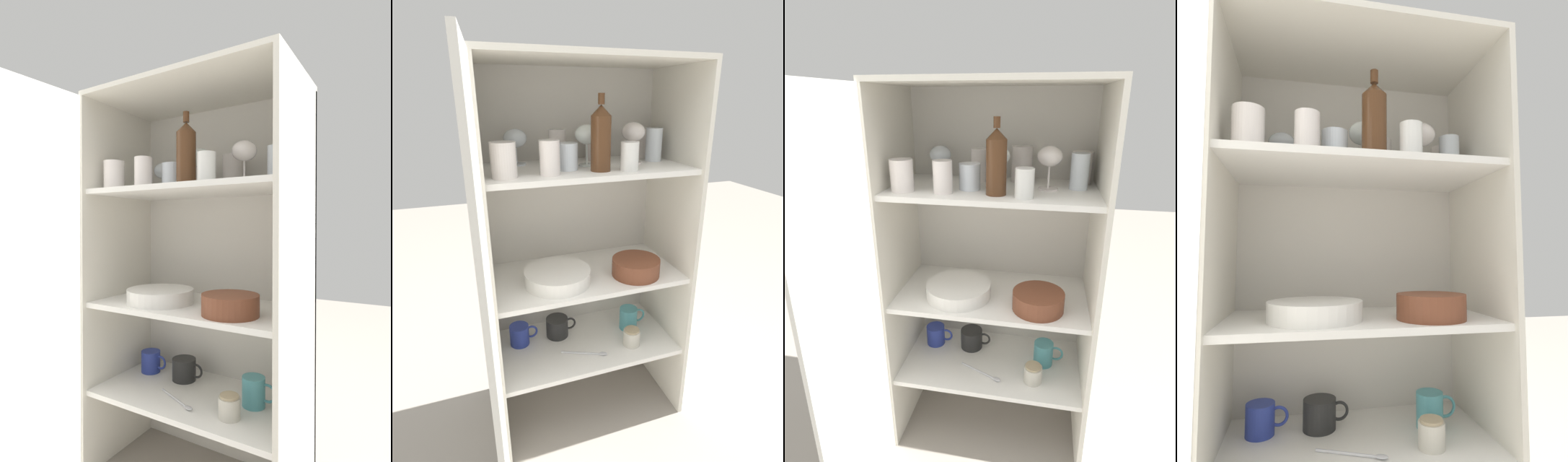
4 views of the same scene
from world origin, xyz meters
TOP-DOWN VIEW (x-y plane):
  - ground_plane at (0.00, 0.00)m, footprint 8.00×8.00m
  - cupboard_back_panel at (0.00, 0.41)m, footprint 0.79×0.02m
  - cupboard_side_left at (-0.39, 0.20)m, footprint 0.02×0.44m
  - cupboard_side_right at (0.39, 0.20)m, footprint 0.02×0.44m
  - cupboard_top_panel at (0.00, 0.20)m, footprint 0.79×0.44m
  - shelf_board_lower at (0.00, 0.20)m, footprint 0.75×0.40m
  - shelf_board_middle at (0.00, 0.20)m, footprint 0.75×0.40m
  - shelf_board_upper at (0.00, 0.20)m, footprint 0.75×0.40m
  - cupboard_door at (-0.41, -0.21)m, footprint 0.05×0.39m
  - tumbler_glass_0 at (-0.16, 0.08)m, footprint 0.07×0.07m
  - tumbler_glass_1 at (0.12, 0.07)m, footprint 0.06×0.06m
  - tumbler_glass_2 at (-0.31, 0.08)m, footprint 0.08×0.08m
  - tumbler_glass_3 at (-0.08, 0.15)m, footprint 0.08×0.08m
  - tumbler_glass_4 at (0.31, 0.23)m, footprint 0.07×0.07m
  - tumbler_glass_5 at (0.09, 0.33)m, footprint 0.08×0.08m
  - tumbler_glass_6 at (-0.07, 0.30)m, footprint 0.07×0.07m
  - tumbler_glass_7 at (0.32, 0.33)m, footprint 0.08×0.08m
  - wine_glass_0 at (-0.23, 0.31)m, footprint 0.09×0.09m
  - wine_glass_1 at (0.20, 0.20)m, footprint 0.09×0.09m
  - wine_glass_2 at (0.01, 0.21)m, footprint 0.09×0.09m
  - wine_bottle at (0.02, 0.09)m, footprint 0.07×0.07m
  - plate_stack_white at (-0.13, 0.15)m, footprint 0.26×0.26m
  - mixing_bowl_large at (0.19, 0.11)m, footprint 0.19×0.19m
  - coffee_mug_primary at (0.23, 0.23)m, footprint 0.13×0.08m
  - coffee_mug_extra_1 at (-0.28, 0.28)m, footprint 0.12×0.08m
  - coffee_mug_extra_2 at (-0.10, 0.28)m, footprint 0.14×0.10m
  - storage_jar at (0.19, 0.11)m, footprint 0.07×0.07m
  - serving_spoon at (-0.02, 0.11)m, footprint 0.19×0.09m

SIDE VIEW (x-z plane):
  - ground_plane at x=0.00m, z-range 0.00..0.00m
  - shelf_board_lower at x=0.00m, z-range 0.32..0.34m
  - serving_spoon at x=-0.02m, z-range 0.34..0.35m
  - storage_jar at x=0.19m, z-range 0.34..0.41m
  - coffee_mug_extra_2 at x=-0.10m, z-range 0.34..0.43m
  - coffee_mug_extra_1 at x=-0.28m, z-range 0.34..0.43m
  - coffee_mug_primary at x=0.23m, z-range 0.34..0.44m
  - shelf_board_middle at x=0.00m, z-range 0.66..0.68m
  - plate_stack_white at x=-0.13m, z-range 0.68..0.73m
  - mixing_bowl_large at x=0.19m, z-range 0.68..0.75m
  - cupboard_back_panel at x=0.00m, z-range 0.00..1.48m
  - cupboard_side_left at x=-0.39m, z-range 0.00..1.48m
  - cupboard_side_right at x=0.39m, z-range 0.00..1.48m
  - cupboard_door at x=-0.41m, z-range 0.00..1.48m
  - shelf_board_upper at x=0.00m, z-range 1.10..1.12m
  - tumbler_glass_3 at x=-0.08m, z-range 1.12..1.21m
  - tumbler_glass_1 at x=0.12m, z-range 1.12..1.22m
  - tumbler_glass_2 at x=-0.31m, z-range 1.12..1.23m
  - tumbler_glass_0 at x=-0.16m, z-range 1.12..1.23m
  - tumbler_glass_7 at x=0.32m, z-range 1.12..1.24m
  - tumbler_glass_6 at x=-0.07m, z-range 1.12..1.25m
  - tumbler_glass_4 at x=0.31m, z-range 1.12..1.25m
  - tumbler_glass_5 at x=0.09m, z-range 1.12..1.26m
  - wine_glass_0 at x=-0.23m, z-range 1.15..1.28m
  - wine_glass_2 at x=0.01m, z-range 1.15..1.30m
  - wine_bottle at x=0.02m, z-range 1.10..1.36m
  - wine_glass_1 at x=0.20m, z-range 1.15..1.31m
  - cupboard_top_panel at x=0.00m, z-range 1.48..1.49m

